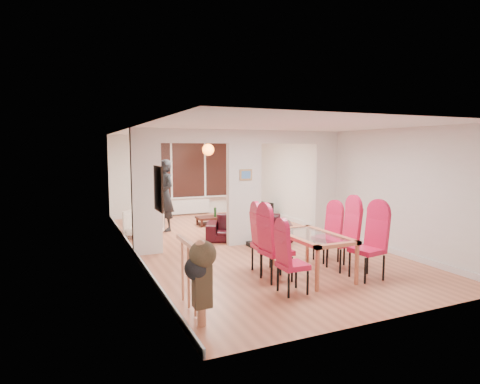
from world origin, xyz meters
TOP-DOWN VIEW (x-y plane):
  - floor at (0.00, 0.00)m, footprint 5.00×9.00m
  - room_walls at (0.00, 0.00)m, footprint 5.00×9.00m
  - divider_wall at (0.00, 0.00)m, footprint 5.00×0.18m
  - bay_window_blinds at (0.00, 4.44)m, footprint 3.00×0.08m
  - radiator at (0.00, 4.40)m, footprint 1.40×0.08m
  - pendant_light at (0.30, 3.30)m, footprint 0.36×0.36m
  - stair_newel at (-2.25, -3.20)m, footprint 0.40×1.20m
  - wall_poster at (-2.47, -2.40)m, footprint 0.04×0.52m
  - pillar_photo at (0.00, -0.10)m, footprint 0.30×0.03m
  - dining_table at (0.14, -2.55)m, footprint 0.86×1.53m
  - dining_chair_la at (-0.62, -3.17)m, footprint 0.42×0.42m
  - dining_chair_lb at (-0.56, -2.55)m, footprint 0.49×0.49m
  - dining_chair_lc at (-0.50, -2.07)m, footprint 0.49×0.49m
  - dining_chair_ra at (0.86, -3.10)m, footprint 0.54×0.54m
  - dining_chair_rb at (0.83, -2.50)m, footprint 0.50×0.50m
  - dining_chair_rc at (0.88, -1.93)m, footprint 0.50×0.50m
  - sofa at (0.28, 0.32)m, footprint 2.18×1.54m
  - armchair at (-1.98, 1.66)m, footprint 1.06×1.06m
  - person at (-1.32, 2.21)m, footprint 0.80×0.64m
  - television at (2.00, 3.03)m, footprint 0.85×0.34m
  - coffee_table at (0.21, 2.45)m, footprint 1.16×0.73m
  - bottle at (0.16, 2.35)m, footprint 0.07×0.07m
  - bowl at (0.40, 2.46)m, footprint 0.21×0.21m
  - shoes at (0.09, -0.30)m, footprint 0.24×0.26m

SIDE VIEW (x-z plane):
  - floor at x=0.00m, z-range -0.01..0.01m
  - shoes at x=0.09m, z-range 0.00..0.10m
  - coffee_table at x=0.21m, z-range 0.00..0.25m
  - television at x=2.00m, z-range 0.00..0.49m
  - bowl at x=0.40m, z-range 0.25..0.30m
  - sofa at x=0.28m, z-range 0.00..0.59m
  - radiator at x=0.00m, z-range 0.05..0.55m
  - armchair at x=-1.98m, z-range 0.00..0.70m
  - dining_table at x=0.14m, z-range 0.00..0.72m
  - bottle at x=0.16m, z-range 0.25..0.53m
  - dining_chair_la at x=-0.62m, z-range 0.00..1.02m
  - dining_chair_rc at x=0.88m, z-range 0.00..1.04m
  - stair_newel at x=-2.25m, z-range 0.00..1.10m
  - dining_chair_lc at x=-0.50m, z-range 0.00..1.11m
  - dining_chair_lb at x=-0.56m, z-range 0.00..1.15m
  - dining_chair_ra at x=0.86m, z-range 0.00..1.17m
  - dining_chair_rb at x=0.83m, z-range 0.00..1.18m
  - person at x=-1.32m, z-range 0.00..1.90m
  - room_walls at x=0.00m, z-range 0.00..2.60m
  - divider_wall at x=0.00m, z-range 0.00..2.60m
  - bay_window_blinds at x=0.00m, z-range 0.60..2.40m
  - wall_poster at x=-2.47m, z-range 1.27..1.94m
  - pillar_photo at x=0.00m, z-range 1.48..1.73m
  - pendant_light at x=0.30m, z-range 1.97..2.33m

